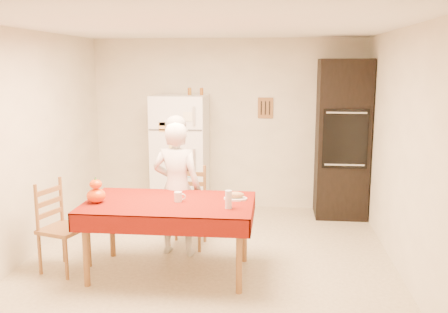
# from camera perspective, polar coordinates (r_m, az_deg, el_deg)

# --- Properties ---
(floor) EXTENTS (4.50, 4.50, 0.00)m
(floor) POSITION_cam_1_polar(r_m,az_deg,el_deg) (5.55, -1.83, -12.04)
(floor) COLOR tan
(floor) RESTS_ON ground
(room_shell) EXTENTS (4.02, 4.52, 2.51)m
(room_shell) POSITION_cam_1_polar(r_m,az_deg,el_deg) (5.15, -1.93, 4.87)
(room_shell) COLOR #ECE3C6
(room_shell) RESTS_ON ground
(refrigerator) EXTENTS (0.75, 0.74, 1.70)m
(refrigerator) POSITION_cam_1_polar(r_m,az_deg,el_deg) (7.20, -4.98, 0.24)
(refrigerator) COLOR white
(refrigerator) RESTS_ON floor
(oven_cabinet) EXTENTS (0.70, 0.62, 2.20)m
(oven_cabinet) POSITION_cam_1_polar(r_m,az_deg,el_deg) (7.14, 13.35, 1.94)
(oven_cabinet) COLOR black
(oven_cabinet) RESTS_ON floor
(dining_table) EXTENTS (1.70, 1.00, 0.76)m
(dining_table) POSITION_cam_1_polar(r_m,az_deg,el_deg) (5.10, -6.28, -5.91)
(dining_table) COLOR brown
(dining_table) RESTS_ON floor
(chair_far) EXTENTS (0.44, 0.42, 0.95)m
(chair_far) POSITION_cam_1_polar(r_m,az_deg,el_deg) (5.94, -4.12, -5.34)
(chair_far) COLOR brown
(chair_far) RESTS_ON floor
(chair_left) EXTENTS (0.51, 0.52, 0.95)m
(chair_left) POSITION_cam_1_polar(r_m,az_deg,el_deg) (5.48, -18.40, -7.23)
(chair_left) COLOR brown
(chair_left) RESTS_ON floor
(seated_woman) EXTENTS (0.60, 0.44, 1.52)m
(seated_woman) POSITION_cam_1_polar(r_m,az_deg,el_deg) (5.61, -5.40, -3.65)
(seated_woman) COLOR silver
(seated_woman) RESTS_ON floor
(coffee_mug) EXTENTS (0.08, 0.08, 0.10)m
(coffee_mug) POSITION_cam_1_polar(r_m,az_deg,el_deg) (5.06, -5.27, -4.60)
(coffee_mug) COLOR silver
(coffee_mug) RESTS_ON dining_table
(pumpkin_lower) EXTENTS (0.19, 0.19, 0.14)m
(pumpkin_lower) POSITION_cam_1_polar(r_m,az_deg,el_deg) (5.16, -14.40, -4.35)
(pumpkin_lower) COLOR #CC3A04
(pumpkin_lower) RESTS_ON dining_table
(pumpkin_upper) EXTENTS (0.12, 0.12, 0.09)m
(pumpkin_upper) POSITION_cam_1_polar(r_m,az_deg,el_deg) (5.13, -14.46, -3.08)
(pumpkin_upper) COLOR #E54705
(pumpkin_upper) RESTS_ON pumpkin_lower
(wine_glass) EXTENTS (0.07, 0.07, 0.18)m
(wine_glass) POSITION_cam_1_polar(r_m,az_deg,el_deg) (4.80, 0.52, -4.93)
(wine_glass) COLOR silver
(wine_glass) RESTS_ON dining_table
(bread_plate) EXTENTS (0.24, 0.24, 0.02)m
(bread_plate) POSITION_cam_1_polar(r_m,az_deg,el_deg) (5.13, 1.33, -4.83)
(bread_plate) COLOR white
(bread_plate) RESTS_ON dining_table
(bread_loaf) EXTENTS (0.18, 0.10, 0.06)m
(bread_loaf) POSITION_cam_1_polar(r_m,az_deg,el_deg) (5.12, 1.33, -4.40)
(bread_loaf) COLOR #AD7E55
(bread_loaf) RESTS_ON bread_plate
(spice_jar_left) EXTENTS (0.05, 0.05, 0.10)m
(spice_jar_left) POSITION_cam_1_polar(r_m,az_deg,el_deg) (7.12, -3.95, 7.44)
(spice_jar_left) COLOR #96631B
(spice_jar_left) RESTS_ON refrigerator
(spice_jar_mid) EXTENTS (0.05, 0.05, 0.10)m
(spice_jar_mid) POSITION_cam_1_polar(r_m,az_deg,el_deg) (7.12, -3.97, 7.44)
(spice_jar_mid) COLOR brown
(spice_jar_mid) RESTS_ON refrigerator
(spice_jar_right) EXTENTS (0.05, 0.05, 0.10)m
(spice_jar_right) POSITION_cam_1_polar(r_m,az_deg,el_deg) (7.09, -2.58, 7.44)
(spice_jar_right) COLOR brown
(spice_jar_right) RESTS_ON refrigerator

